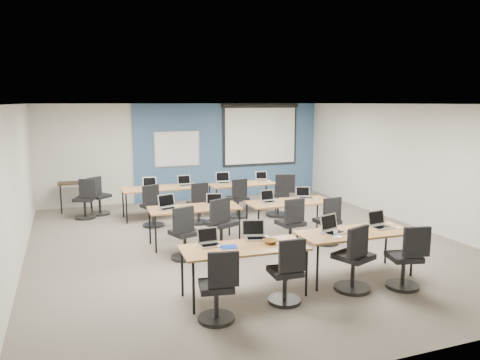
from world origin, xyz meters
name	(u,v)px	position (x,y,z in m)	size (l,w,h in m)	color
floor	(245,243)	(0.00, 0.00, 0.00)	(8.00, 9.00, 0.02)	#6B6354
ceiling	(245,104)	(0.00, 0.00, 2.70)	(8.00, 9.00, 0.02)	white
wall_back	(187,152)	(0.00, 4.50, 1.35)	(8.00, 0.04, 2.70)	beige
wall_front	(403,238)	(0.00, -4.50, 1.35)	(8.00, 0.04, 2.70)	beige
wall_left	(15,189)	(-4.00, 0.00, 1.35)	(0.04, 9.00, 2.70)	beige
wall_right	(413,165)	(4.00, 0.00, 1.35)	(0.04, 9.00, 2.70)	beige
blue_accent_panel	(229,151)	(1.25, 4.47, 1.35)	(5.50, 0.04, 2.70)	#3D5977
whiteboard	(177,149)	(-0.30, 4.43, 1.45)	(1.28, 0.03, 0.98)	silver
projector_screen	(261,131)	(2.20, 4.41, 1.89)	(2.40, 0.10, 1.82)	black
training_table_front_left	(244,250)	(-0.93, -2.36, 0.68)	(1.77, 0.74, 0.73)	olive
training_table_front_right	(355,234)	(0.98, -2.25, 0.69)	(1.82, 0.76, 0.73)	brown
training_table_mid_left	(194,210)	(-0.93, 0.31, 0.68)	(1.76, 0.73, 0.73)	brown
training_table_mid_right	(290,204)	(1.04, 0.14, 0.68)	(1.77, 0.74, 0.73)	#9F6B37
training_table_back_left	(161,189)	(-1.12, 2.66, 0.69)	(1.84, 0.77, 0.73)	#AA693E
training_table_back_right	(243,186)	(0.90, 2.47, 0.68)	(1.67, 0.70, 0.73)	brown
laptop_0	(209,241)	(-1.36, -2.11, 0.79)	(0.31, 0.26, 0.23)	#AEADB5
mouse_0	(219,246)	(-1.27, -2.24, 0.74)	(0.06, 0.09, 0.03)	white
task_chair_0	(218,292)	(-1.52, -2.99, 0.39)	(0.47, 0.47, 0.96)	black
laptop_1	(255,234)	(-0.62, -2.03, 0.79)	(0.35, 0.29, 0.26)	#B1B1B1
mouse_1	(284,240)	(-0.27, -2.29, 0.74)	(0.06, 0.10, 0.03)	white
task_chair_1	(287,277)	(-0.48, -2.81, 0.39)	(0.46, 0.46, 0.95)	black
laptop_2	(332,228)	(0.61, -2.16, 0.80)	(0.36, 0.30, 0.27)	#B9B9BA
mouse_2	(350,234)	(0.82, -2.35, 0.74)	(0.06, 0.09, 0.03)	white
task_chair_2	(354,264)	(0.63, -2.76, 0.42)	(0.56, 0.54, 1.01)	black
laptop_3	(380,223)	(1.51, -2.16, 0.79)	(0.34, 0.29, 0.26)	silver
mouse_3	(398,228)	(1.72, -2.36, 0.74)	(0.07, 0.11, 0.04)	white
task_chair_3	(407,263)	(1.41, -2.95, 0.40)	(0.49, 0.49, 0.98)	black
laptop_4	(168,205)	(-1.44, 0.37, 0.80)	(0.35, 0.30, 0.27)	silver
mouse_4	(177,210)	(-1.32, 0.14, 0.74)	(0.06, 0.09, 0.03)	white
task_chair_4	(184,238)	(-1.34, -0.54, 0.40)	(0.51, 0.49, 0.98)	black
laptop_5	(215,203)	(-0.51, 0.27, 0.79)	(0.31, 0.27, 0.24)	silver
mouse_5	(228,206)	(-0.29, 0.14, 0.74)	(0.06, 0.10, 0.03)	white
task_chair_5	(221,229)	(-0.60, -0.32, 0.43)	(0.59, 0.55, 1.03)	black
laptop_6	(269,199)	(0.62, 0.25, 0.79)	(0.31, 0.26, 0.24)	#ADADAD
mouse_6	(276,202)	(0.74, 0.16, 0.74)	(0.06, 0.09, 0.03)	white
task_chair_6	(291,228)	(0.69, -0.63, 0.41)	(0.51, 0.51, 0.99)	black
laptop_7	(304,195)	(1.49, 0.36, 0.79)	(0.30, 0.26, 0.23)	#B1B1B1
mouse_7	(316,199)	(1.63, 0.12, 0.74)	(0.06, 0.10, 0.04)	white
task_chair_7	(328,225)	(1.48, -0.65, 0.39)	(0.47, 0.47, 0.96)	black
laptop_8	(150,185)	(-1.36, 2.71, 0.79)	(0.32, 0.27, 0.25)	#B0B0B0
mouse_8	(156,188)	(-1.26, 2.55, 0.74)	(0.05, 0.09, 0.03)	white
task_chair_8	(153,209)	(-1.47, 1.87, 0.40)	(0.50, 0.48, 0.96)	black
laptop_9	(185,183)	(-0.52, 2.71, 0.79)	(0.32, 0.27, 0.25)	silver
mouse_9	(197,186)	(-0.26, 2.49, 0.74)	(0.06, 0.10, 0.03)	white
task_chair_9	(199,207)	(-0.44, 1.74, 0.40)	(0.48, 0.48, 0.96)	black
laptop_10	(224,180)	(0.49, 2.74, 0.80)	(0.35, 0.30, 0.27)	#B8B8BF
mouse_10	(239,183)	(0.83, 2.57, 0.74)	(0.07, 0.10, 0.04)	white
task_chair_10	(238,202)	(0.59, 1.97, 0.39)	(0.47, 0.47, 0.96)	black
laptop_11	(262,178)	(1.54, 2.73, 0.79)	(0.30, 0.25, 0.23)	#BABABA
mouse_11	(269,181)	(1.65, 2.52, 0.74)	(0.06, 0.09, 0.03)	white
task_chair_11	(280,198)	(1.59, 1.77, 0.44)	(0.60, 0.57, 1.05)	black
blue_mousepad	(229,247)	(-1.14, -2.30, 0.73)	(0.23, 0.20, 0.01)	#092BA1
snack_bowl	(270,241)	(-0.52, -2.34, 0.76)	(0.21, 0.21, 0.05)	#94651F
snack_plate	(337,237)	(0.56, -2.40, 0.74)	(0.17, 0.17, 0.01)	white
coffee_cup	(335,233)	(0.57, -2.33, 0.77)	(0.05, 0.05, 0.05)	silver
utility_table	(75,186)	(-3.01, 4.04, 0.64)	(0.84, 0.47, 0.75)	black
spare_chair_a	(98,199)	(-2.51, 3.43, 0.40)	(0.55, 0.48, 0.96)	black
spare_chair_b	(86,202)	(-2.82, 3.15, 0.40)	(0.52, 0.49, 0.97)	black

